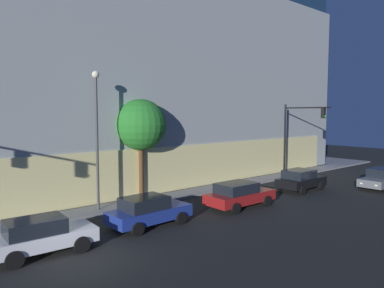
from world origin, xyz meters
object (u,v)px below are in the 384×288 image
Objects in this scene: traffic_light_far_corner at (298,128)px; street_lamp_sidewalk at (97,124)px; car_grey at (381,178)px; car_red at (239,194)px; car_white at (41,235)px; car_black at (301,180)px; car_blue at (148,211)px; modern_building at (123,78)px; sidewalk_tree at (141,125)px.

street_lamp_sidewalk reaches higher than traffic_light_far_corner.
car_red is at bearing 165.45° from car_grey.
car_white is 19.81m from car_black.
traffic_light_far_corner is 0.80× the size of street_lamp_sidewalk.
traffic_light_far_corner is 1.48× the size of car_blue.
modern_building is 20.81m from car_black.
traffic_light_far_corner is 0.98× the size of sidewalk_tree.
car_red is at bearing -58.38° from sidewalk_tree.
car_white is at bearing -128.39° from modern_building.
car_white is at bearing 179.29° from car_red.
modern_building is 24.86m from car_white.
car_red is at bearing -4.17° from car_blue.
car_black reaches higher than car_blue.
sidewalk_tree is 1.51× the size of car_blue.
modern_building is at bearing 63.90° from car_blue.
traffic_light_far_corner reaches higher than car_grey.
modern_building is 5.72× the size of sidewalk_tree.
car_red is (3.64, -5.91, -4.39)m from sidewalk_tree.
traffic_light_far_corner reaches higher than car_red.
street_lamp_sidewalk is at bearing 177.03° from traffic_light_far_corner.
car_blue is (5.66, 0.33, 0.00)m from car_white.
car_black is at bearing -17.02° from street_lamp_sidewalk.
street_lamp_sidewalk is 1.84× the size of car_blue.
modern_building reaches higher than sidewalk_tree.
sidewalk_tree is 1.58× the size of car_black.
street_lamp_sidewalk is at bearing 99.64° from car_blue.
car_red is at bearing -162.65° from traffic_light_far_corner.
car_blue is at bearing 179.32° from car_black.
street_lamp_sidewalk is 3.91m from sidewalk_tree.
modern_building is at bearing 106.65° from car_black.
car_blue is 20.26m from car_grey.
street_lamp_sidewalk is 6.37m from car_blue.
car_blue reaches higher than car_white.
car_white is (-8.69, -5.76, -4.40)m from sidewalk_tree.
car_blue is at bearing 175.83° from car_red.
car_white is 1.01× the size of car_black.
car_grey is at bearing -14.55° from car_red.
sidewalk_tree is at bearing 153.30° from car_black.
sidewalk_tree is (3.77, 1.04, -0.16)m from street_lamp_sidewalk.
car_red reaches higher than car_grey.
car_grey is (0.89, -7.28, -3.87)m from traffic_light_far_corner.
sidewalk_tree is (-15.97, 2.06, 0.54)m from traffic_light_far_corner.
sidewalk_tree is at bearing 60.88° from car_blue.
sidewalk_tree is at bearing 151.01° from car_grey.
car_blue is at bearing -119.12° from sidewalk_tree.
modern_building reaches higher than car_blue.
traffic_light_far_corner is at bearing 8.53° from car_white.
street_lamp_sidewalk is 1.84× the size of car_grey.
car_blue reaches higher than car_grey.
car_red is 1.05× the size of car_grey.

